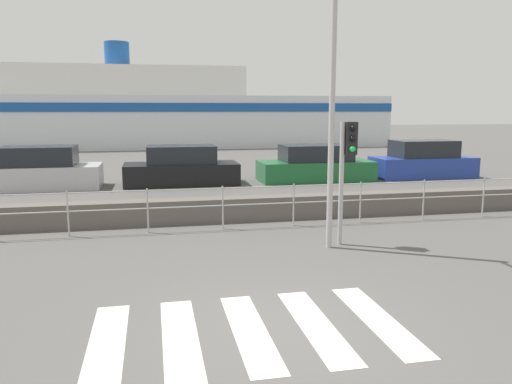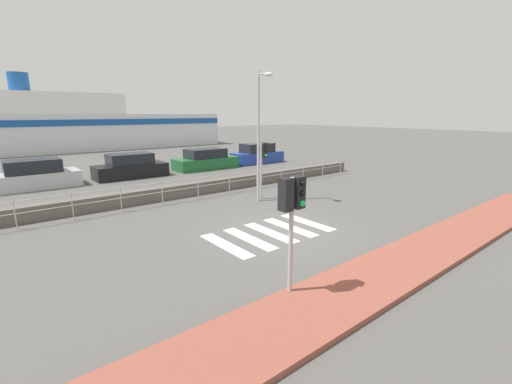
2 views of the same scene
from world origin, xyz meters
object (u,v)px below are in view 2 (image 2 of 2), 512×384
Objects in this scene: ferry_boat at (61,127)px; parked_car_black at (131,167)px; traffic_light_far at (263,158)px; parked_car_blue at (257,155)px; streetlamp at (261,123)px; traffic_light_near at (292,204)px; parked_car_green at (206,160)px; parked_car_silver at (34,176)px.

parked_car_black is at bearing -89.29° from ferry_boat.
traffic_light_far reaches higher than parked_car_blue.
streetlamp is at bearing -128.24° from parked_car_blue.
traffic_light_near is at bearing -126.94° from parked_car_blue.
traffic_light_near is at bearing -97.71° from parked_car_black.
parked_car_black is 0.94× the size of parked_car_green.
streetlamp is 12.67m from parked_car_silver.
parked_car_silver is at bearing 130.51° from traffic_light_far.
traffic_light_far is 12.41m from parked_car_silver.
ferry_boat is 20.72m from parked_car_silver.
traffic_light_far is 9.80m from parked_car_green.
parked_car_silver is at bearing 180.00° from parked_car_black.
streetlamp is at bearing 55.03° from traffic_light_near.
parked_car_green is at bearing 75.27° from traffic_light_far.
parked_car_green is (5.63, -20.05, -1.91)m from ferry_boat.
traffic_light_far is at bearing 54.01° from traffic_light_near.
traffic_light_far is (5.14, 7.08, -0.18)m from traffic_light_near.
parked_car_blue is (15.26, -0.00, 0.01)m from parked_car_silver.
streetlamp is at bearing -51.94° from parked_car_silver.
streetlamp is 1.31× the size of parked_car_silver.
streetlamp is 1.24× the size of parked_car_green.
traffic_light_near is 0.62× the size of parked_car_black.
parked_car_blue reaches higher than parked_car_green.
parked_car_green is 4.77m from parked_car_blue.
parked_car_black is 10.15m from parked_car_blue.
parked_car_silver is 10.49m from parked_car_green.
parked_car_black is at bearing 82.29° from traffic_light_near.
parked_car_silver is (-2.88, 16.47, -1.44)m from traffic_light_near.
parked_car_black is 1.01× the size of parked_car_blue.
parked_car_blue is at bearing 53.06° from traffic_light_near.
ferry_boat is at bearing 76.36° from parked_car_silver.
parked_car_silver is 5.11m from parked_car_black.
parked_car_blue reaches higher than parked_car_black.
traffic_light_far is at bearing -72.78° from parked_car_black.
streetlamp is 10.44m from parked_car_black.
ferry_boat is 22.67m from parked_car_blue.
traffic_light_far reaches higher than parked_car_silver.
traffic_light_near is at bearing -125.99° from traffic_light_far.
traffic_light_far is at bearing -83.88° from ferry_boat.
parked_car_black is at bearing 104.39° from streetlamp.
traffic_light_near is at bearing -114.80° from parked_car_green.
streetlamp is at bearing -84.74° from ferry_boat.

